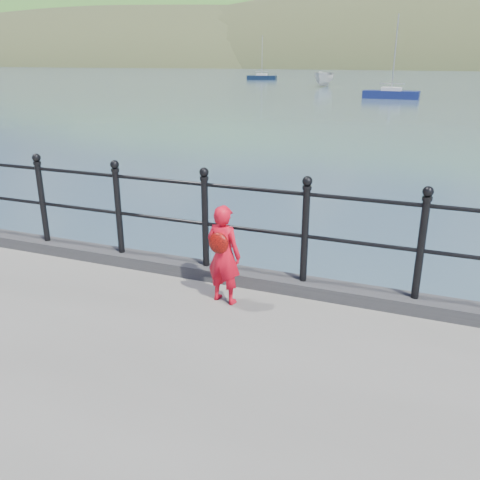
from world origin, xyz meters
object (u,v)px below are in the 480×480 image
at_px(railing, 253,217).
at_px(sailboat_left, 262,78).
at_px(launch_white, 324,79).
at_px(sailboat_port, 391,95).
at_px(child, 223,254).

height_order(railing, sailboat_left, sailboat_left).
bearing_deg(launch_white, sailboat_left, 134.37).
distance_m(railing, sailboat_left, 81.27).
relative_size(launch_white, sailboat_left, 0.71).
bearing_deg(sailboat_port, railing, -84.19).
distance_m(child, sailboat_left, 81.72).
distance_m(child, sailboat_port, 44.25).
height_order(launch_white, sailboat_left, sailboat_left).
distance_m(sailboat_left, sailboat_port, 40.80).
distance_m(launch_white, sailboat_left, 21.45).
xyz_separation_m(child, sailboat_port, (-2.69, 44.15, -1.21)).
distance_m(railing, child, 0.61).
xyz_separation_m(child, sailboat_left, (-26.46, 77.30, -1.21)).
height_order(railing, sailboat_port, sailboat_port).
bearing_deg(launch_white, child, -74.45).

